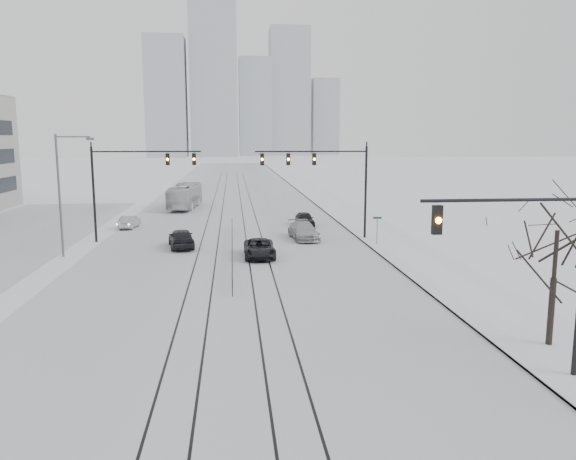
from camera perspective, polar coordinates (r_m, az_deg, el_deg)
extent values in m
cube|color=silver|center=(72.76, -5.70, 2.40)|extent=(22.00, 260.00, 0.02)
cube|color=white|center=(73.98, 4.82, 2.58)|extent=(5.00, 260.00, 0.16)
cube|color=gray|center=(73.57, 2.95, 2.54)|extent=(0.10, 260.00, 0.12)
cube|color=black|center=(53.02, -8.50, -0.22)|extent=(0.10, 180.00, 0.01)
cube|color=black|center=(52.97, -6.99, -0.19)|extent=(0.10, 180.00, 0.01)
cube|color=black|center=(52.97, -4.39, -0.15)|extent=(0.10, 180.00, 0.01)
cube|color=black|center=(53.01, -2.88, -0.13)|extent=(0.10, 180.00, 0.01)
cube|color=#ABB3BC|center=(274.55, -12.25, 13.01)|extent=(18.00, 18.00, 55.00)
cube|color=#ABB3BC|center=(281.69, -7.52, 14.77)|extent=(22.00, 22.00, 72.00)
cube|color=#ABB3BC|center=(288.89, -3.36, 12.31)|extent=(16.00, 16.00, 48.00)
cube|color=#ABB3BC|center=(298.66, 0.11, 13.76)|extent=(20.00, 20.00, 64.00)
cube|color=#ABB3BC|center=(308.52, 3.73, 11.37)|extent=(14.00, 14.00, 40.00)
cylinder|color=black|center=(20.58, 21.26, 2.85)|extent=(6.00, 0.12, 0.12)
cube|color=black|center=(19.69, 14.91, 1.00)|extent=(0.32, 0.24, 1.00)
sphere|color=orange|center=(19.56, 15.05, 0.94)|extent=(0.22, 0.22, 0.22)
cylinder|color=black|center=(48.82, 7.89, 3.70)|extent=(0.20, 0.20, 8.00)
cylinder|color=black|center=(47.72, 2.38, 7.98)|extent=(9.50, 0.12, 0.12)
cube|color=black|center=(47.34, -2.65, 7.18)|extent=(0.32, 0.24, 1.00)
sphere|color=orange|center=(47.20, -2.64, 7.17)|extent=(0.22, 0.22, 0.22)
cube|color=black|center=(47.51, 0.02, 7.20)|extent=(0.32, 0.24, 1.00)
sphere|color=orange|center=(47.37, 0.04, 7.19)|extent=(0.22, 0.22, 0.22)
cube|color=black|center=(47.77, 2.67, 7.20)|extent=(0.32, 0.24, 1.00)
sphere|color=orange|center=(47.64, 2.70, 7.19)|extent=(0.22, 0.22, 0.22)
cylinder|color=black|center=(49.84, -19.12, 3.39)|extent=(0.20, 0.20, 8.00)
cylinder|color=black|center=(48.78, -14.16, 7.74)|extent=(9.00, 0.12, 0.12)
cube|color=black|center=(48.38, -9.52, 7.11)|extent=(0.32, 0.24, 1.00)
sphere|color=orange|center=(48.24, -9.53, 7.10)|extent=(0.22, 0.22, 0.22)
cube|color=black|center=(48.58, -12.13, 7.04)|extent=(0.32, 0.24, 1.00)
sphere|color=orange|center=(48.44, -12.15, 7.03)|extent=(0.22, 0.22, 0.22)
cylinder|color=#595B60|center=(44.28, -22.20, 3.18)|extent=(0.16, 0.16, 9.00)
cylinder|color=#595B60|center=(43.76, -21.02, 8.83)|extent=(2.40, 0.10, 0.10)
cube|color=#595B60|center=(43.46, -19.47, 8.72)|extent=(0.50, 0.25, 0.18)
cylinder|color=black|center=(25.97, 25.16, -7.67)|extent=(0.26, 0.26, 3.00)
cylinder|color=black|center=(25.44, 25.50, -2.81)|extent=(0.18, 0.18, 2.50)
cube|color=black|center=(42.94, -5.70, -1.13)|extent=(0.06, 24.00, 0.06)
cube|color=black|center=(43.02, -5.69, -1.65)|extent=(0.06, 24.00, 0.06)
cylinder|color=#595B60|center=(46.37, 9.03, -0.11)|extent=(0.06, 0.06, 2.40)
cube|color=#0C4C19|center=(46.21, 9.07, 1.23)|extent=(0.70, 0.04, 0.18)
imported|color=black|center=(45.69, -10.78, -0.83)|extent=(2.61, 4.86, 1.57)
imported|color=#989C9F|center=(56.96, -15.81, 0.78)|extent=(1.68, 3.81, 1.22)
imported|color=black|center=(41.37, -2.92, -1.89)|extent=(2.23, 4.82, 1.34)
imported|color=#A7ABAE|center=(48.69, 1.60, -0.10)|extent=(2.56, 5.30, 1.49)
imported|color=black|center=(56.27, 1.71, 1.11)|extent=(1.72, 4.06, 1.37)
imported|color=silver|center=(71.51, -10.41, 3.38)|extent=(3.69, 11.07, 3.02)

